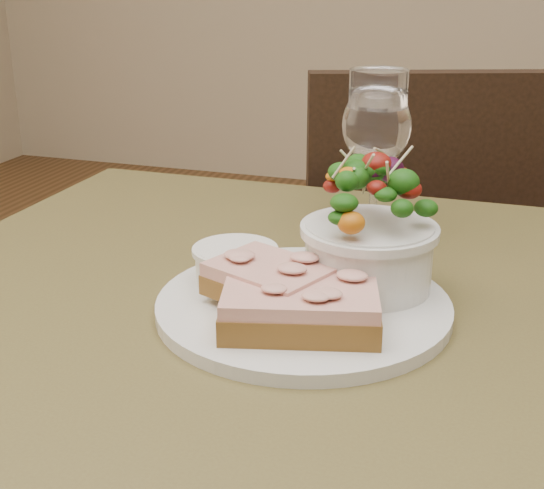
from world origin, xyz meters
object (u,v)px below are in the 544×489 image
(cafe_table, at_px, (278,408))
(chair_far, at_px, (406,381))
(salad_bowl, at_px, (370,227))
(wine_glass, at_px, (376,130))
(sandwich_back, at_px, (270,281))
(ramekin, at_px, (235,263))
(dinner_plate, at_px, (303,306))
(sandwich_front, at_px, (300,305))

(cafe_table, xyz_separation_m, chair_far, (0.04, 0.69, -0.36))
(salad_bowl, distance_m, wine_glass, 0.18)
(sandwich_back, xyz_separation_m, wine_glass, (0.04, 0.24, 0.09))
(chair_far, xyz_separation_m, sandwich_back, (-0.04, -0.70, 0.49))
(salad_bowl, bearing_deg, sandwich_back, -138.32)
(sandwich_back, distance_m, ramekin, 0.06)
(cafe_table, xyz_separation_m, salad_bowl, (0.07, 0.05, 0.17))
(ramekin, bearing_deg, salad_bowl, 14.37)
(salad_bowl, bearing_deg, ramekin, -165.63)
(cafe_table, relative_size, ramekin, 10.74)
(dinner_plate, distance_m, sandwich_front, 0.05)
(ramekin, distance_m, wine_glass, 0.24)
(chair_far, bearing_deg, sandwich_front, 69.71)
(sandwich_front, xyz_separation_m, ramekin, (-0.08, 0.06, 0.00))
(sandwich_back, bearing_deg, chair_far, 108.69)
(cafe_table, distance_m, sandwich_back, 0.14)
(sandwich_front, distance_m, wine_glass, 0.28)
(cafe_table, height_order, wine_glass, wine_glass)
(dinner_plate, xyz_separation_m, sandwich_front, (0.01, -0.05, 0.02))
(sandwich_front, height_order, sandwich_back, sandwich_back)
(sandwich_back, height_order, ramekin, sandwich_back)
(sandwich_front, height_order, ramekin, ramekin)
(chair_far, height_order, wine_glass, wine_glass)
(sandwich_back, xyz_separation_m, salad_bowl, (0.07, 0.07, 0.04))
(cafe_table, distance_m, salad_bowl, 0.19)
(cafe_table, height_order, dinner_plate, dinner_plate)
(chair_far, xyz_separation_m, sandwich_front, (-0.01, -0.73, 0.49))
(cafe_table, xyz_separation_m, sandwich_back, (-0.00, -0.01, 0.14))
(ramekin, xyz_separation_m, salad_bowl, (0.12, 0.03, 0.04))
(sandwich_front, distance_m, sandwich_back, 0.05)
(cafe_table, relative_size, sandwich_front, 5.36)
(ramekin, distance_m, salad_bowl, 0.13)
(cafe_table, relative_size, sandwich_back, 6.51)
(cafe_table, xyz_separation_m, ramekin, (-0.05, 0.02, 0.13))
(wine_glass, bearing_deg, cafe_table, -100.35)
(dinner_plate, height_order, sandwich_back, sandwich_back)
(wine_glass, bearing_deg, chair_far, 90.36)
(cafe_table, bearing_deg, ramekin, 154.78)
(cafe_table, height_order, salad_bowl, salad_bowl)
(ramekin, xyz_separation_m, wine_glass, (0.09, 0.20, 0.09))
(dinner_plate, xyz_separation_m, ramekin, (-0.07, 0.02, 0.03))
(cafe_table, height_order, sandwich_back, sandwich_back)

